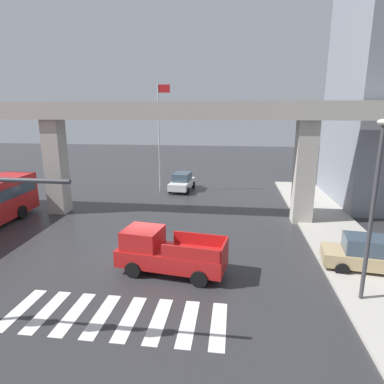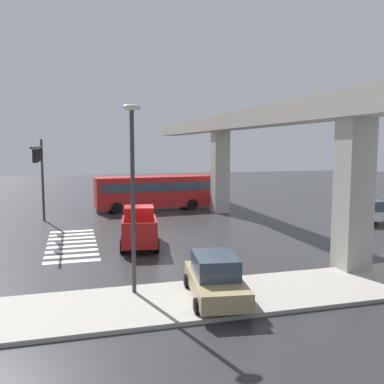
{
  "view_description": "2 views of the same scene",
  "coord_description": "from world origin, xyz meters",
  "px_view_note": "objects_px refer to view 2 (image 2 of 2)",
  "views": [
    {
      "loc": [
        4.25,
        -15.74,
        7.45
      ],
      "look_at": [
        2.01,
        1.27,
        3.28
      ],
      "focal_mm": 30.67,
      "sensor_mm": 36.0,
      "label": 1
    },
    {
      "loc": [
        25.18,
        -5.22,
        5.74
      ],
      "look_at": [
        0.93,
        1.63,
        2.96
      ],
      "focal_mm": 39.64,
      "sensor_mm": 36.0,
      "label": 2
    }
  ],
  "objects_px": {
    "sedan_tan": "(215,278)",
    "sedan_white": "(365,213)",
    "flagpole": "(341,144)",
    "pickup_truck": "(139,228)",
    "street_lamp_near_corner": "(133,177)",
    "street_lamp_mid_block": "(366,173)",
    "traffic_signal_mast": "(39,162)",
    "city_bus": "(156,190)"
  },
  "relations": [
    {
      "from": "city_bus",
      "to": "sedan_tan",
      "type": "xyz_separation_m",
      "value": [
        22.74,
        -2.21,
        -0.87
      ]
    },
    {
      "from": "street_lamp_near_corner",
      "to": "street_lamp_mid_block",
      "type": "distance_m",
      "value": 10.18
    },
    {
      "from": "sedan_white",
      "to": "flagpole",
      "type": "bearing_deg",
      "value": -153.07
    },
    {
      "from": "sedan_white",
      "to": "street_lamp_near_corner",
      "type": "height_order",
      "value": "street_lamp_near_corner"
    },
    {
      "from": "street_lamp_mid_block",
      "to": "flagpole",
      "type": "height_order",
      "value": "flagpole"
    },
    {
      "from": "city_bus",
      "to": "street_lamp_near_corner",
      "type": "distance_m",
      "value": 22.19
    },
    {
      "from": "flagpole",
      "to": "sedan_white",
      "type": "bearing_deg",
      "value": 26.93
    },
    {
      "from": "sedan_white",
      "to": "flagpole",
      "type": "xyz_separation_m",
      "value": [
        -1.9,
        -0.96,
        4.96
      ]
    },
    {
      "from": "sedan_white",
      "to": "traffic_signal_mast",
      "type": "height_order",
      "value": "traffic_signal_mast"
    },
    {
      "from": "sedan_white",
      "to": "street_lamp_mid_block",
      "type": "height_order",
      "value": "street_lamp_mid_block"
    },
    {
      "from": "traffic_signal_mast",
      "to": "street_lamp_mid_block",
      "type": "height_order",
      "value": "street_lamp_mid_block"
    },
    {
      "from": "city_bus",
      "to": "street_lamp_near_corner",
      "type": "xyz_separation_m",
      "value": [
        21.43,
        -5.03,
        2.83
      ]
    },
    {
      "from": "pickup_truck",
      "to": "traffic_signal_mast",
      "type": "relative_size",
      "value": 0.61
    },
    {
      "from": "sedan_tan",
      "to": "sedan_white",
      "type": "bearing_deg",
      "value": 126.68
    },
    {
      "from": "pickup_truck",
      "to": "street_lamp_near_corner",
      "type": "bearing_deg",
      "value": -10.01
    },
    {
      "from": "sedan_white",
      "to": "traffic_signal_mast",
      "type": "bearing_deg",
      "value": -103.23
    },
    {
      "from": "sedan_white",
      "to": "sedan_tan",
      "type": "height_order",
      "value": "same"
    },
    {
      "from": "city_bus",
      "to": "traffic_signal_mast",
      "type": "height_order",
      "value": "traffic_signal_mast"
    },
    {
      "from": "sedan_tan",
      "to": "street_lamp_mid_block",
      "type": "distance_m",
      "value": 8.35
    },
    {
      "from": "sedan_white",
      "to": "city_bus",
      "type": "bearing_deg",
      "value": -129.86
    },
    {
      "from": "pickup_truck",
      "to": "city_bus",
      "type": "relative_size",
      "value": 0.49
    },
    {
      "from": "pickup_truck",
      "to": "sedan_tan",
      "type": "xyz_separation_m",
      "value": [
        9.65,
        1.35,
        -0.14
      ]
    },
    {
      "from": "pickup_truck",
      "to": "sedan_tan",
      "type": "bearing_deg",
      "value": 7.94
    },
    {
      "from": "sedan_white",
      "to": "sedan_tan",
      "type": "bearing_deg",
      "value": -53.32
    },
    {
      "from": "city_bus",
      "to": "traffic_signal_mast",
      "type": "bearing_deg",
      "value": -58.31
    },
    {
      "from": "sedan_tan",
      "to": "street_lamp_near_corner",
      "type": "xyz_separation_m",
      "value": [
        -1.31,
        -2.82,
        3.7
      ]
    },
    {
      "from": "sedan_white",
      "to": "sedan_tan",
      "type": "relative_size",
      "value": 0.98
    },
    {
      "from": "pickup_truck",
      "to": "flagpole",
      "type": "bearing_deg",
      "value": 103.54
    },
    {
      "from": "pickup_truck",
      "to": "sedan_white",
      "type": "xyz_separation_m",
      "value": [
        -1.94,
        16.91,
        -0.14
      ]
    },
    {
      "from": "street_lamp_mid_block",
      "to": "sedan_white",
      "type": "bearing_deg",
      "value": 141.45
    },
    {
      "from": "sedan_tan",
      "to": "flagpole",
      "type": "height_order",
      "value": "flagpole"
    },
    {
      "from": "sedan_tan",
      "to": "traffic_signal_mast",
      "type": "relative_size",
      "value": 0.52
    },
    {
      "from": "sedan_tan",
      "to": "flagpole",
      "type": "distance_m",
      "value": 20.48
    },
    {
      "from": "pickup_truck",
      "to": "sedan_white",
      "type": "bearing_deg",
      "value": 96.55
    },
    {
      "from": "sedan_tan",
      "to": "street_lamp_mid_block",
      "type": "relative_size",
      "value": 0.62
    },
    {
      "from": "street_lamp_mid_block",
      "to": "flagpole",
      "type": "xyz_separation_m",
      "value": [
        -12.18,
        7.23,
        1.26
      ]
    },
    {
      "from": "street_lamp_near_corner",
      "to": "street_lamp_mid_block",
      "type": "bearing_deg",
      "value": 90.0
    },
    {
      "from": "sedan_tan",
      "to": "flagpole",
      "type": "bearing_deg",
      "value": 132.74
    },
    {
      "from": "sedan_white",
      "to": "traffic_signal_mast",
      "type": "xyz_separation_m",
      "value": [
        -5.35,
        -22.74,
        3.7
      ]
    },
    {
      "from": "pickup_truck",
      "to": "sedan_white",
      "type": "distance_m",
      "value": 17.02
    },
    {
      "from": "pickup_truck",
      "to": "street_lamp_mid_block",
      "type": "bearing_deg",
      "value": 46.26
    },
    {
      "from": "sedan_white",
      "to": "flagpole",
      "type": "distance_m",
      "value": 5.4
    }
  ]
}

